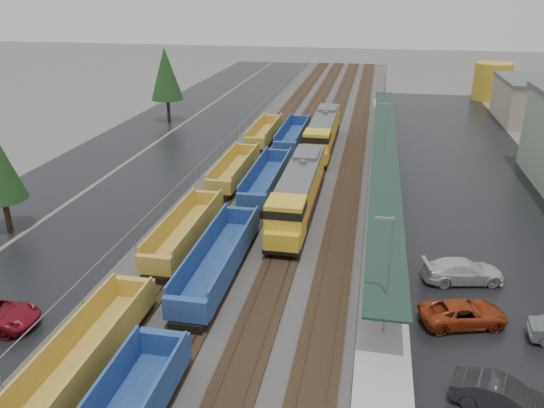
{
  "coord_description": "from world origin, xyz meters",
  "views": [
    {
      "loc": [
        8.05,
        -6.31,
        19.28
      ],
      "look_at": [
        0.05,
        34.9,
        2.0
      ],
      "focal_mm": 35.0,
      "sensor_mm": 36.0,
      "label": 1
    }
  ],
  "objects_px": {
    "well_string_blue": "(219,260)",
    "parked_car_east_c": "(463,271)",
    "parked_car_east_a": "(503,397)",
    "well_string_yellow": "(146,281)",
    "locomotive_lead": "(298,193)",
    "locomotive_trail": "(323,133)",
    "parked_car_east_b": "(463,314)",
    "storage_tank": "(492,81)"
  },
  "relations": [
    {
      "from": "well_string_yellow",
      "to": "parked_car_east_a",
      "type": "xyz_separation_m",
      "value": [
        21.23,
        -6.4,
        -0.36
      ]
    },
    {
      "from": "parked_car_east_b",
      "to": "parked_car_east_a",
      "type": "bearing_deg",
      "value": 170.83
    },
    {
      "from": "locomotive_trail",
      "to": "well_string_yellow",
      "type": "xyz_separation_m",
      "value": [
        -8.0,
        -36.08,
        -1.17
      ]
    },
    {
      "from": "parked_car_east_c",
      "to": "parked_car_east_b",
      "type": "bearing_deg",
      "value": 160.24
    },
    {
      "from": "well_string_blue",
      "to": "parked_car_east_c",
      "type": "bearing_deg",
      "value": 8.2
    },
    {
      "from": "locomotive_lead",
      "to": "locomotive_trail",
      "type": "relative_size",
      "value": 1.0
    },
    {
      "from": "locomotive_lead",
      "to": "well_string_blue",
      "type": "height_order",
      "value": "locomotive_lead"
    },
    {
      "from": "well_string_blue",
      "to": "locomotive_lead",
      "type": "bearing_deg",
      "value": 70.79
    },
    {
      "from": "parked_car_east_a",
      "to": "well_string_yellow",
      "type": "bearing_deg",
      "value": 90.42
    },
    {
      "from": "locomotive_lead",
      "to": "parked_car_east_a",
      "type": "xyz_separation_m",
      "value": [
        13.23,
        -21.48,
        -1.53
      ]
    },
    {
      "from": "locomotive_trail",
      "to": "parked_car_east_b",
      "type": "xyz_separation_m",
      "value": [
        12.34,
        -35.34,
        -1.6
      ]
    },
    {
      "from": "parked_car_east_c",
      "to": "locomotive_trail",
      "type": "bearing_deg",
      "value": 10.73
    },
    {
      "from": "well_string_blue",
      "to": "parked_car_east_b",
      "type": "relative_size",
      "value": 15.83
    },
    {
      "from": "well_string_yellow",
      "to": "parked_car_east_c",
      "type": "relative_size",
      "value": 16.23
    },
    {
      "from": "parked_car_east_b",
      "to": "parked_car_east_c",
      "type": "xyz_separation_m",
      "value": [
        0.66,
        5.31,
        0.08
      ]
    },
    {
      "from": "locomotive_trail",
      "to": "parked_car_east_b",
      "type": "distance_m",
      "value": 37.47
    },
    {
      "from": "locomotive_lead",
      "to": "well_string_blue",
      "type": "xyz_separation_m",
      "value": [
        -4.0,
        -11.48,
        -1.11
      ]
    },
    {
      "from": "locomotive_lead",
      "to": "well_string_yellow",
      "type": "height_order",
      "value": "locomotive_lead"
    },
    {
      "from": "storage_tank",
      "to": "locomotive_lead",
      "type": "bearing_deg",
      "value": -114.07
    },
    {
      "from": "locomotive_lead",
      "to": "parked_car_east_b",
      "type": "distance_m",
      "value": 18.99
    },
    {
      "from": "locomotive_lead",
      "to": "parked_car_east_a",
      "type": "distance_m",
      "value": 25.27
    },
    {
      "from": "locomotive_trail",
      "to": "well_string_blue",
      "type": "height_order",
      "value": "locomotive_trail"
    },
    {
      "from": "well_string_blue",
      "to": "well_string_yellow",
      "type": "bearing_deg",
      "value": -138.0
    },
    {
      "from": "locomotive_lead",
      "to": "storage_tank",
      "type": "distance_m",
      "value": 65.61
    },
    {
      "from": "well_string_yellow",
      "to": "parked_car_east_b",
      "type": "height_order",
      "value": "well_string_yellow"
    },
    {
      "from": "locomotive_trail",
      "to": "parked_car_east_a",
      "type": "bearing_deg",
      "value": -72.71
    },
    {
      "from": "locomotive_trail",
      "to": "well_string_yellow",
      "type": "relative_size",
      "value": 0.21
    },
    {
      "from": "locomotive_trail",
      "to": "parked_car_east_a",
      "type": "height_order",
      "value": "locomotive_trail"
    },
    {
      "from": "locomotive_lead",
      "to": "locomotive_trail",
      "type": "bearing_deg",
      "value": 90.0
    },
    {
      "from": "storage_tank",
      "to": "parked_car_east_b",
      "type": "distance_m",
      "value": 75.67
    },
    {
      "from": "locomotive_trail",
      "to": "parked_car_east_a",
      "type": "distance_m",
      "value": 44.52
    },
    {
      "from": "well_string_blue",
      "to": "parked_car_east_a",
      "type": "xyz_separation_m",
      "value": [
        17.23,
        -10.0,
        -0.43
      ]
    },
    {
      "from": "locomotive_trail",
      "to": "well_string_blue",
      "type": "xyz_separation_m",
      "value": [
        -4.0,
        -32.48,
        -1.11
      ]
    },
    {
      "from": "locomotive_lead",
      "to": "parked_car_east_c",
      "type": "relative_size",
      "value": 3.42
    },
    {
      "from": "locomotive_lead",
      "to": "storage_tank",
      "type": "relative_size",
      "value": 2.93
    },
    {
      "from": "well_string_blue",
      "to": "parked_car_east_a",
      "type": "bearing_deg",
      "value": -30.13
    },
    {
      "from": "well_string_yellow",
      "to": "parked_car_east_b",
      "type": "bearing_deg",
      "value": 2.08
    },
    {
      "from": "storage_tank",
      "to": "parked_car_east_a",
      "type": "bearing_deg",
      "value": -99.44
    },
    {
      "from": "storage_tank",
      "to": "parked_car_east_c",
      "type": "relative_size",
      "value": 1.17
    },
    {
      "from": "locomotive_trail",
      "to": "parked_car_east_b",
      "type": "height_order",
      "value": "locomotive_trail"
    },
    {
      "from": "locomotive_lead",
      "to": "well_string_blue",
      "type": "bearing_deg",
      "value": -109.21
    },
    {
      "from": "parked_car_east_a",
      "to": "parked_car_east_b",
      "type": "relative_size",
      "value": 0.92
    }
  ]
}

